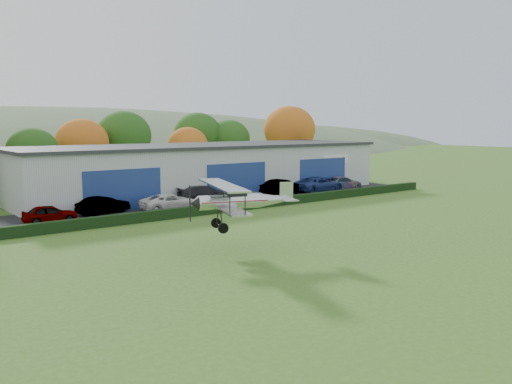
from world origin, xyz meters
TOP-DOWN VIEW (x-y plane):
  - ground at (0.00, 0.00)m, footprint 300.00×300.00m
  - apron at (3.00, 21.00)m, footprint 48.00×9.00m
  - hedge at (3.00, 16.20)m, footprint 46.00×0.60m
  - hangar at (5.00, 27.98)m, footprint 40.60×12.60m
  - tree_belt at (0.85, 40.62)m, footprint 75.70×13.22m
  - car_0 at (-13.73, 20.11)m, footprint 4.11×2.03m
  - car_1 at (-9.05, 21.39)m, footprint 4.73×2.74m
  - car_2 at (-3.80, 19.59)m, footprint 5.25×2.51m
  - car_3 at (0.84, 21.17)m, footprint 6.12×3.47m
  - car_4 at (4.47, 20.43)m, footprint 4.51×3.16m
  - car_5 at (10.38, 21.51)m, footprint 5.32×2.72m
  - car_6 at (15.35, 20.94)m, footprint 5.98×2.85m
  - car_7 at (19.07, 20.88)m, footprint 5.13×2.32m
  - biplane at (-7.97, 3.84)m, footprint 6.24×7.04m

SIDE VIEW (x-z plane):
  - ground at x=0.00m, z-range 0.00..0.00m
  - apron at x=3.00m, z-range 0.00..0.05m
  - hedge at x=3.00m, z-range 0.00..0.80m
  - car_0 at x=-13.73m, z-range 0.05..1.40m
  - car_4 at x=4.47m, z-range 0.05..1.48m
  - car_2 at x=-3.80m, z-range 0.05..1.49m
  - car_7 at x=19.07m, z-range 0.05..1.51m
  - car_1 at x=-9.05m, z-range 0.05..1.52m
  - car_6 at x=15.35m, z-range 0.05..1.70m
  - car_5 at x=10.38m, z-range 0.05..1.72m
  - car_3 at x=0.84m, z-range 0.05..1.72m
  - hangar at x=5.00m, z-range 0.01..5.31m
  - biplane at x=-7.97m, z-range 1.79..4.44m
  - tree_belt at x=0.85m, z-range 0.55..10.67m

